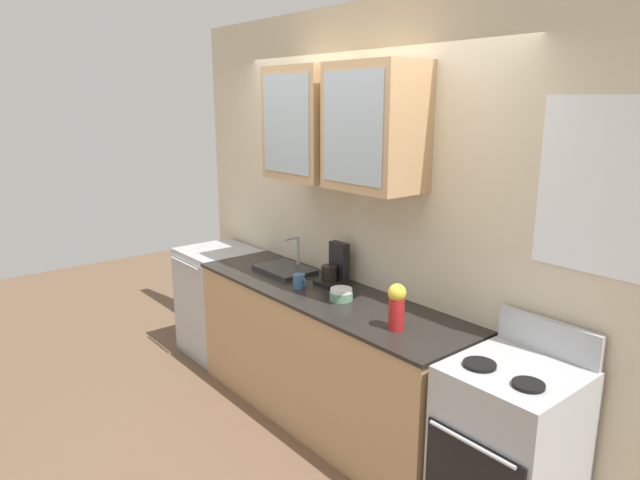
# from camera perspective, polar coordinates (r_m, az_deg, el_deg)

# --- Properties ---
(ground_plane) EXTENTS (10.00, 10.00, 0.00)m
(ground_plane) POSITION_cam_1_polar(r_m,az_deg,el_deg) (4.20, 0.34, -17.43)
(ground_plane) COLOR brown
(back_wall_unit) EXTENTS (3.89, 0.48, 2.80)m
(back_wall_unit) POSITION_cam_1_polar(r_m,az_deg,el_deg) (3.84, 4.02, 4.33)
(back_wall_unit) COLOR beige
(back_wall_unit) RESTS_ON ground_plane
(counter) EXTENTS (2.26, 0.64, 0.94)m
(counter) POSITION_cam_1_polar(r_m,az_deg,el_deg) (3.98, 0.35, -11.64)
(counter) COLOR tan
(counter) RESTS_ON ground_plane
(stove_range) EXTENTS (0.57, 0.64, 1.12)m
(stove_range) POSITION_cam_1_polar(r_m,az_deg,el_deg) (3.15, 18.47, -19.78)
(stove_range) COLOR #ADAFB5
(stove_range) RESTS_ON ground_plane
(sink_faucet) EXTENTS (0.43, 0.31, 0.25)m
(sink_faucet) POSITION_cam_1_polar(r_m,az_deg,el_deg) (4.25, -3.52, -2.88)
(sink_faucet) COLOR #2D2D30
(sink_faucet) RESTS_ON counter
(bowl_stack) EXTENTS (0.15, 0.15, 0.08)m
(bowl_stack) POSITION_cam_1_polar(r_m,az_deg,el_deg) (3.64, 2.15, -5.47)
(bowl_stack) COLOR #669972
(bowl_stack) RESTS_ON counter
(vase) EXTENTS (0.10, 0.10, 0.27)m
(vase) POSITION_cam_1_polar(r_m,az_deg,el_deg) (3.18, 7.74, -6.51)
(vase) COLOR #B21E1E
(vase) RESTS_ON counter
(cup_near_sink) EXTENTS (0.12, 0.08, 0.10)m
(cup_near_sink) POSITION_cam_1_polar(r_m,az_deg,el_deg) (3.87, -2.10, -4.16)
(cup_near_sink) COLOR #38608C
(cup_near_sink) RESTS_ON counter
(dishwasher) EXTENTS (0.61, 0.62, 0.94)m
(dishwasher) POSITION_cam_1_polar(r_m,az_deg,el_deg) (5.07, -10.07, -6.10)
(dishwasher) COLOR #ADAFB5
(dishwasher) RESTS_ON ground_plane
(coffee_maker) EXTENTS (0.17, 0.20, 0.29)m
(coffee_maker) POSITION_cam_1_polar(r_m,az_deg,el_deg) (3.94, 1.49, -2.92)
(coffee_maker) COLOR black
(coffee_maker) RESTS_ON counter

